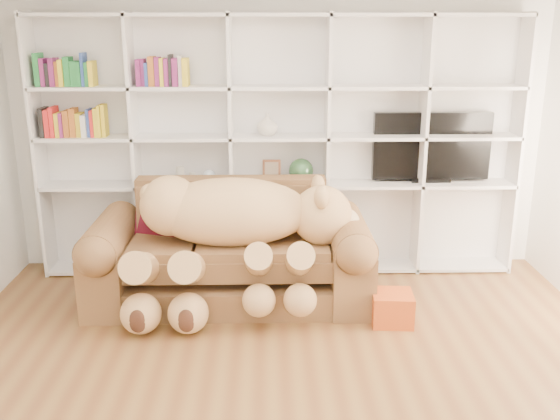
{
  "coord_description": "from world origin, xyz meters",
  "views": [
    {
      "loc": [
        -0.12,
        -3.37,
        2.3
      ],
      "look_at": [
        -0.01,
        1.63,
        0.8
      ],
      "focal_mm": 40.0,
      "sensor_mm": 36.0,
      "label": 1
    }
  ],
  "objects_px": {
    "gift_box": "(392,308)",
    "sofa": "(231,257)",
    "teddy_bear": "(232,228)",
    "tv": "(431,147)"
  },
  "relations": [
    {
      "from": "teddy_bear",
      "to": "tv",
      "type": "height_order",
      "value": "tv"
    },
    {
      "from": "teddy_bear",
      "to": "gift_box",
      "type": "height_order",
      "value": "teddy_bear"
    },
    {
      "from": "sofa",
      "to": "tv",
      "type": "distance_m",
      "value": 2.15
    },
    {
      "from": "sofa",
      "to": "gift_box",
      "type": "bearing_deg",
      "value": -21.24
    },
    {
      "from": "teddy_bear",
      "to": "tv",
      "type": "bearing_deg",
      "value": 21.39
    },
    {
      "from": "gift_box",
      "to": "sofa",
      "type": "bearing_deg",
      "value": 158.76
    },
    {
      "from": "gift_box",
      "to": "teddy_bear",
      "type": "bearing_deg",
      "value": 166.32
    },
    {
      "from": "teddy_bear",
      "to": "tv",
      "type": "distance_m",
      "value": 2.09
    },
    {
      "from": "teddy_bear",
      "to": "gift_box",
      "type": "bearing_deg",
      "value": -18.73
    },
    {
      "from": "sofa",
      "to": "gift_box",
      "type": "height_order",
      "value": "sofa"
    }
  ]
}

